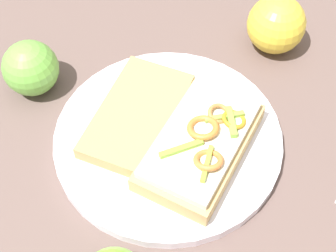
{
  "coord_description": "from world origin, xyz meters",
  "views": [
    {
      "loc": [
        0.3,
        0.19,
        0.53
      ],
      "look_at": [
        0.0,
        0.0,
        0.04
      ],
      "focal_mm": 53.38,
      "sensor_mm": 36.0,
      "label": 1
    }
  ],
  "objects_px": {
    "apple_3": "(31,68)",
    "apple_0": "(276,25)",
    "bread_slice_side": "(136,117)",
    "sandwich": "(202,142)",
    "plate": "(168,139)"
  },
  "relations": [
    {
      "from": "bread_slice_side",
      "to": "apple_0",
      "type": "bearing_deg",
      "value": 150.18
    },
    {
      "from": "plate",
      "to": "apple_3",
      "type": "xyz_separation_m",
      "value": [
        0.02,
        -0.21,
        0.03
      ]
    },
    {
      "from": "apple_3",
      "to": "plate",
      "type": "bearing_deg",
      "value": 95.53
    },
    {
      "from": "bread_slice_side",
      "to": "apple_3",
      "type": "relative_size",
      "value": 2.2
    },
    {
      "from": "sandwich",
      "to": "apple_3",
      "type": "xyz_separation_m",
      "value": [
        0.02,
        -0.25,
        0.0
      ]
    },
    {
      "from": "apple_3",
      "to": "apple_0",
      "type": "bearing_deg",
      "value": 135.9
    },
    {
      "from": "sandwich",
      "to": "bread_slice_side",
      "type": "height_order",
      "value": "sandwich"
    },
    {
      "from": "apple_0",
      "to": "bread_slice_side",
      "type": "bearing_deg",
      "value": -19.44
    },
    {
      "from": "plate",
      "to": "bread_slice_side",
      "type": "bearing_deg",
      "value": -85.26
    },
    {
      "from": "plate",
      "to": "apple_3",
      "type": "bearing_deg",
      "value": -84.47
    },
    {
      "from": "plate",
      "to": "apple_3",
      "type": "distance_m",
      "value": 0.21
    },
    {
      "from": "plate",
      "to": "sandwich",
      "type": "height_order",
      "value": "sandwich"
    },
    {
      "from": "plate",
      "to": "sandwich",
      "type": "distance_m",
      "value": 0.05
    },
    {
      "from": "bread_slice_side",
      "to": "sandwich",
      "type": "bearing_deg",
      "value": 84.46
    },
    {
      "from": "bread_slice_side",
      "to": "apple_0",
      "type": "relative_size",
      "value": 1.99
    }
  ]
}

